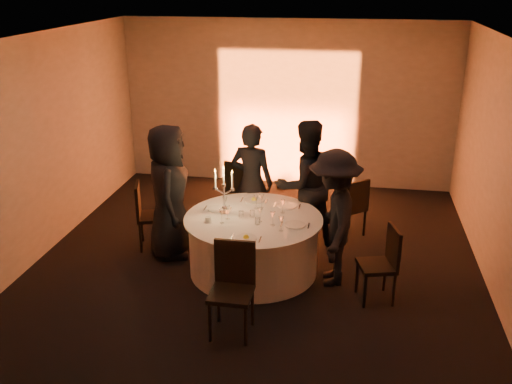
% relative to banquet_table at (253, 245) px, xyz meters
% --- Properties ---
extents(floor, '(7.00, 7.00, 0.00)m').
position_rel_banquet_table_xyz_m(floor, '(0.00, 0.00, -0.38)').
color(floor, black).
rests_on(floor, ground).
extents(ceiling, '(7.00, 7.00, 0.00)m').
position_rel_banquet_table_xyz_m(ceiling, '(0.00, 0.00, 2.62)').
color(ceiling, silver).
rests_on(ceiling, wall_back).
extents(wall_back, '(7.00, 0.00, 7.00)m').
position_rel_banquet_table_xyz_m(wall_back, '(0.00, 3.50, 1.12)').
color(wall_back, '#A5A199').
rests_on(wall_back, floor).
extents(wall_front, '(7.00, 0.00, 7.00)m').
position_rel_banquet_table_xyz_m(wall_front, '(0.00, -3.50, 1.12)').
color(wall_front, '#A5A199').
rests_on(wall_front, floor).
extents(wall_left, '(0.00, 7.00, 7.00)m').
position_rel_banquet_table_xyz_m(wall_left, '(-3.00, 0.00, 1.12)').
color(wall_left, '#A5A199').
rests_on(wall_left, floor).
extents(wall_right, '(0.00, 7.00, 7.00)m').
position_rel_banquet_table_xyz_m(wall_right, '(3.00, 0.00, 1.12)').
color(wall_right, '#A5A199').
rests_on(wall_right, floor).
extents(uplighter_fixture, '(0.25, 0.12, 0.10)m').
position_rel_banquet_table_xyz_m(uplighter_fixture, '(0.00, 3.20, -0.33)').
color(uplighter_fixture, black).
rests_on(uplighter_fixture, floor).
extents(banquet_table, '(1.80, 1.80, 0.77)m').
position_rel_banquet_table_xyz_m(banquet_table, '(0.00, 0.00, 0.00)').
color(banquet_table, black).
rests_on(banquet_table, floor).
extents(chair_left, '(0.53, 0.53, 0.97)m').
position_rel_banquet_table_xyz_m(chair_left, '(-1.62, 0.45, 0.16)').
color(chair_left, black).
rests_on(chair_left, floor).
extents(chair_back_left, '(0.57, 0.57, 1.06)m').
position_rel_banquet_table_xyz_m(chair_back_left, '(-0.43, 1.44, 0.22)').
color(chair_back_left, black).
rests_on(chair_back_left, floor).
extents(chair_back_right, '(0.56, 0.56, 0.91)m').
position_rel_banquet_table_xyz_m(chair_back_right, '(1.27, 1.31, 0.13)').
color(chair_back_right, black).
rests_on(chair_back_right, floor).
extents(chair_right, '(0.51, 0.51, 0.94)m').
position_rel_banquet_table_xyz_m(chair_right, '(1.65, -0.43, 0.14)').
color(chair_right, black).
rests_on(chair_right, floor).
extents(chair_front, '(0.46, 0.46, 1.04)m').
position_rel_banquet_table_xyz_m(chair_front, '(0.01, -1.35, 0.20)').
color(chair_front, black).
rests_on(chair_front, floor).
extents(guest_left, '(0.79, 1.03, 1.88)m').
position_rel_banquet_table_xyz_m(guest_left, '(-1.22, 0.29, 0.55)').
color(guest_left, black).
rests_on(guest_left, floor).
extents(guest_back_left, '(0.71, 0.54, 1.75)m').
position_rel_banquet_table_xyz_m(guest_back_left, '(-0.20, 1.02, 0.49)').
color(guest_back_left, black).
rests_on(guest_back_left, floor).
extents(guest_back_right, '(1.15, 1.09, 1.87)m').
position_rel_banquet_table_xyz_m(guest_back_right, '(0.58, 0.89, 0.55)').
color(guest_back_right, black).
rests_on(guest_back_right, floor).
extents(guest_right, '(0.75, 1.19, 1.76)m').
position_rel_banquet_table_xyz_m(guest_right, '(1.03, -0.09, 0.50)').
color(guest_right, black).
rests_on(guest_right, floor).
extents(plate_left, '(0.36, 0.27, 0.01)m').
position_rel_banquet_table_xyz_m(plate_left, '(-0.52, 0.19, 0.39)').
color(plate_left, white).
rests_on(plate_left, banquet_table).
extents(plate_back_left, '(0.36, 0.28, 0.08)m').
position_rel_banquet_table_xyz_m(plate_back_left, '(-0.09, 0.57, 0.40)').
color(plate_back_left, white).
rests_on(plate_back_left, banquet_table).
extents(plate_back_right, '(0.35, 0.27, 0.01)m').
position_rel_banquet_table_xyz_m(plate_back_right, '(0.38, 0.47, 0.39)').
color(plate_back_right, white).
rests_on(plate_back_right, banquet_table).
extents(plate_right, '(0.36, 0.27, 0.01)m').
position_rel_banquet_table_xyz_m(plate_right, '(0.56, -0.14, 0.39)').
color(plate_right, white).
rests_on(plate_right, banquet_table).
extents(plate_front, '(0.36, 0.26, 0.08)m').
position_rel_banquet_table_xyz_m(plate_front, '(0.02, -0.63, 0.40)').
color(plate_front, white).
rests_on(plate_front, banquet_table).
extents(coffee_cup, '(0.11, 0.11, 0.07)m').
position_rel_banquet_table_xyz_m(coffee_cup, '(-0.54, -0.23, 0.42)').
color(coffee_cup, white).
rests_on(coffee_cup, banquet_table).
extents(candelabra, '(0.28, 0.13, 0.66)m').
position_rel_banquet_table_xyz_m(candelabra, '(-0.40, 0.07, 0.62)').
color(candelabra, silver).
rests_on(candelabra, banquet_table).
extents(wine_glass_a, '(0.07, 0.07, 0.19)m').
position_rel_banquet_table_xyz_m(wine_glass_a, '(-0.32, -0.10, 0.52)').
color(wine_glass_a, white).
rests_on(wine_glass_a, banquet_table).
extents(wine_glass_b, '(0.07, 0.07, 0.19)m').
position_rel_banquet_table_xyz_m(wine_glass_b, '(-0.41, 0.18, 0.52)').
color(wine_glass_b, white).
rests_on(wine_glass_b, banquet_table).
extents(wine_glass_c, '(0.07, 0.07, 0.19)m').
position_rel_banquet_table_xyz_m(wine_glass_c, '(0.41, -0.34, 0.52)').
color(wine_glass_c, white).
rests_on(wine_glass_c, banquet_table).
extents(wine_glass_d, '(0.07, 0.07, 0.19)m').
position_rel_banquet_table_xyz_m(wine_glass_d, '(-0.36, -0.24, 0.52)').
color(wine_glass_d, white).
rests_on(wine_glass_d, banquet_table).
extents(wine_glass_e, '(0.07, 0.07, 0.19)m').
position_rel_banquet_table_xyz_m(wine_glass_e, '(0.11, -0.12, 0.52)').
color(wine_glass_e, white).
rests_on(wine_glass_e, banquet_table).
extents(wine_glass_f, '(0.07, 0.07, 0.19)m').
position_rel_banquet_table_xyz_m(wine_glass_f, '(0.28, -0.20, 0.52)').
color(wine_glass_f, white).
rests_on(wine_glass_f, banquet_table).
extents(wine_glass_g, '(0.07, 0.07, 0.19)m').
position_rel_banquet_table_xyz_m(wine_glass_g, '(0.35, 0.22, 0.52)').
color(wine_glass_g, white).
rests_on(wine_glass_g, banquet_table).
extents(wine_glass_h, '(0.07, 0.07, 0.19)m').
position_rel_banquet_table_xyz_m(wine_glass_h, '(0.05, 0.35, 0.52)').
color(wine_glass_h, white).
rests_on(wine_glass_h, banquet_table).
extents(wine_glass_i, '(0.07, 0.07, 0.19)m').
position_rel_banquet_table_xyz_m(wine_glass_i, '(-0.02, 0.31, 0.52)').
color(wine_glass_i, white).
rests_on(wine_glass_i, banquet_table).
extents(tumbler_a, '(0.07, 0.07, 0.09)m').
position_rel_banquet_table_xyz_m(tumbler_a, '(-0.16, -0.02, 0.43)').
color(tumbler_a, white).
rests_on(tumbler_a, banquet_table).
extents(tumbler_b, '(0.07, 0.07, 0.09)m').
position_rel_banquet_table_xyz_m(tumbler_b, '(-0.02, 0.02, 0.43)').
color(tumbler_b, white).
rests_on(tumbler_b, banquet_table).
extents(tumbler_c, '(0.07, 0.07, 0.09)m').
position_rel_banquet_table_xyz_m(tumbler_c, '(0.09, -0.20, 0.43)').
color(tumbler_c, white).
rests_on(tumbler_c, banquet_table).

